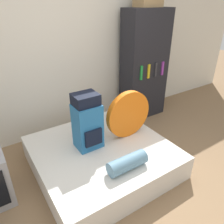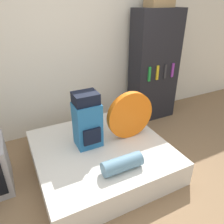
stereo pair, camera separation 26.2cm
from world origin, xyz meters
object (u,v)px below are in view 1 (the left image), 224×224
(backpack, at_px, (87,122))
(tent_bag, at_px, (128,114))
(cardboard_box, at_px, (148,2))
(sleeping_roll, at_px, (127,163))
(bookshelf, at_px, (144,66))

(backpack, distance_m, tent_bag, 0.57)
(backpack, relative_size, cardboard_box, 1.72)
(sleeping_roll, height_order, cardboard_box, cardboard_box)
(bookshelf, xyz_separation_m, cardboard_box, (0.02, 0.04, 1.00))
(backpack, bearing_deg, bookshelf, 26.54)
(sleeping_roll, xyz_separation_m, bookshelf, (1.38, 1.37, 0.53))
(sleeping_roll, distance_m, cardboard_box, 2.51)
(backpack, height_order, tent_bag, backpack)
(tent_bag, height_order, bookshelf, bookshelf)
(tent_bag, bearing_deg, cardboard_box, 41.48)
(tent_bag, distance_m, bookshelf, 1.31)
(cardboard_box, bearing_deg, bookshelf, -117.96)
(sleeping_roll, height_order, bookshelf, bookshelf)
(sleeping_roll, relative_size, bookshelf, 0.25)
(tent_bag, distance_m, sleeping_roll, 0.72)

